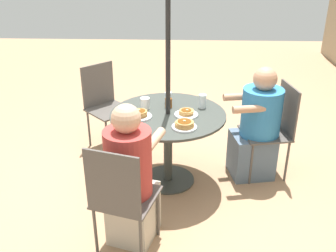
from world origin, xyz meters
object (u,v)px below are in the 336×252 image
at_px(patio_chair_north, 275,125).
at_px(diner_north, 257,129).
at_px(pancake_plate_b, 140,115).
at_px(pancake_plate_c, 186,113).
at_px(coffee_cup, 145,103).
at_px(drinking_glass_b, 168,98).
at_px(patio_chair_east, 105,101).
at_px(syrup_bottle, 168,102).
at_px(drinking_glass_a, 202,101).
at_px(patio_table, 168,127).
at_px(pancake_plate_a, 184,125).
at_px(diner_south, 131,181).
at_px(patio_chair_south, 121,195).

distance_m(patio_chair_north, diner_north, 0.18).
bearing_deg(pancake_plate_b, pancake_plate_c, 97.82).
height_order(coffee_cup, drinking_glass_b, drinking_glass_b).
bearing_deg(patio_chair_east, syrup_bottle, 95.77).
bearing_deg(drinking_glass_a, patio_table, -64.75).
bearing_deg(patio_chair_east, diner_north, 115.16).
bearing_deg(coffee_cup, drinking_glass_b, 125.55).
relative_size(pancake_plate_b, drinking_glass_a, 1.64).
distance_m(pancake_plate_a, drinking_glass_a, 0.48).
xyz_separation_m(diner_south, drinking_glass_b, (-1.11, 0.24, 0.25)).
relative_size(patio_chair_south, pancake_plate_a, 4.36).
bearing_deg(coffee_cup, diner_north, 92.90).
bearing_deg(patio_table, diner_north, 100.61).
bearing_deg(diner_north, pancake_plate_c, 95.44).
height_order(drinking_glass_a, drinking_glass_b, drinking_glass_a).
bearing_deg(patio_chair_east, patio_chair_north, 118.00).
xyz_separation_m(pancake_plate_b, drinking_glass_b, (-0.36, 0.24, 0.03)).
bearing_deg(pancake_plate_b, drinking_glass_b, 145.64).
bearing_deg(patio_chair_north, pancake_plate_b, 92.08).
height_order(patio_table, syrup_bottle, syrup_bottle).
distance_m(patio_chair_east, pancake_plate_c, 1.23).
xyz_separation_m(patio_chair_east, syrup_bottle, (0.61, 0.74, 0.25)).
xyz_separation_m(patio_chair_north, pancake_plate_b, (0.29, -1.29, 0.22)).
bearing_deg(patio_chair_north, pancake_plate_a, 108.43).
relative_size(diner_south, drinking_glass_a, 8.92).
distance_m(patio_table, pancake_plate_b, 0.32).
distance_m(patio_chair_east, drinking_glass_a, 1.25).
bearing_deg(patio_table, pancake_plate_b, -69.04).
bearing_deg(patio_chair_north, syrup_bottle, 82.29).
distance_m(patio_chair_south, diner_south, 0.18).
bearing_deg(patio_table, drinking_glass_b, -178.60).
distance_m(patio_chair_east, syrup_bottle, 0.99).
bearing_deg(pancake_plate_c, coffee_cup, -110.43).
distance_m(patio_chair_south, drinking_glass_a, 1.35).
xyz_separation_m(patio_chair_south, pancake_plate_b, (-0.92, 0.05, 0.22)).
relative_size(coffee_cup, drinking_glass_a, 0.82).
relative_size(patio_table, pancake_plate_c, 4.99).
bearing_deg(diner_north, diner_south, 121.57).
bearing_deg(patio_chair_south, coffee_cup, 102.45).
distance_m(patio_chair_north, diner_south, 1.66).
height_order(patio_chair_south, syrup_bottle, patio_chair_south).
distance_m(diner_north, coffee_cup, 1.12).
xyz_separation_m(diner_north, pancake_plate_b, (0.26, -1.12, 0.25)).
xyz_separation_m(patio_table, pancake_plate_a, (0.30, 0.15, 0.17)).
bearing_deg(drinking_glass_a, pancake_plate_b, -66.59).
relative_size(diner_south, pancake_plate_a, 5.45).
xyz_separation_m(patio_chair_south, syrup_bottle, (-1.16, 0.29, 0.25)).
relative_size(diner_north, drinking_glass_b, 10.41).
bearing_deg(pancake_plate_a, patio_table, -152.99).
relative_size(pancake_plate_c, syrup_bottle, 1.63).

